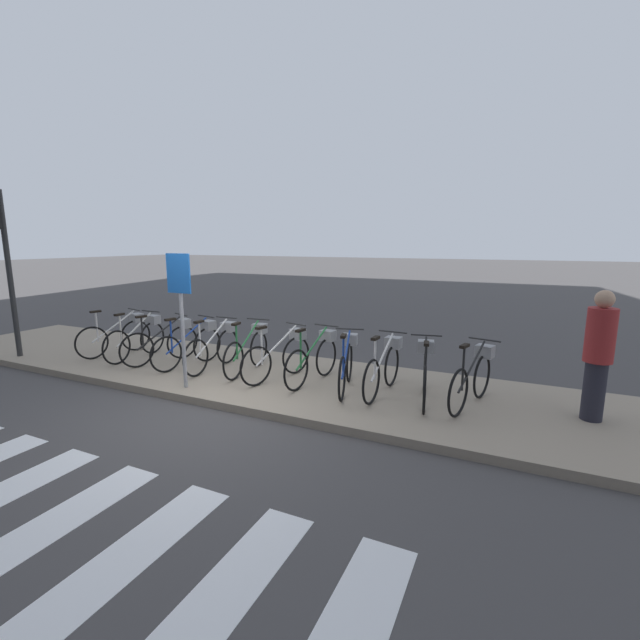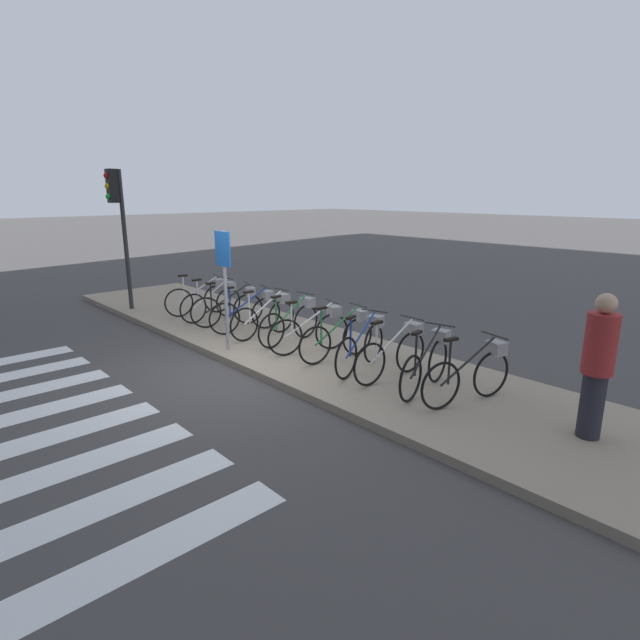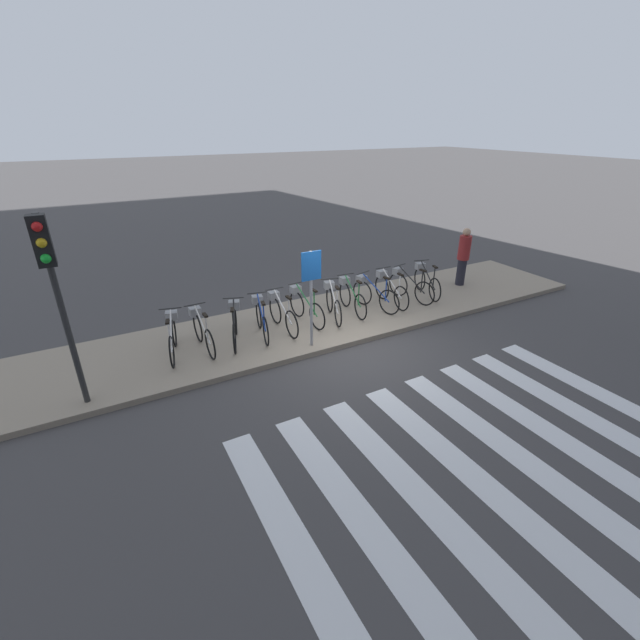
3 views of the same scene
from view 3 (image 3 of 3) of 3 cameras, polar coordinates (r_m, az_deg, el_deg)
The scene contains 18 objects.
ground_plane at distance 9.53m, azimuth 3.76°, elevation -3.68°, with size 120.00×120.00×0.00m, color #423F3F.
sidewalk at distance 10.59m, azimuth -0.30°, elevation -0.17°, with size 15.35×2.84×0.12m.
road_crosswalk at distance 6.58m, azimuth 33.97°, elevation -24.45°, with size 6.75×8.00×0.01m.
parked_bicycle_0 at distance 9.35m, azimuth -19.08°, elevation -1.95°, with size 0.54×1.52×0.96m.
parked_bicycle_1 at distance 9.40m, azimuth -15.46°, elevation -1.28°, with size 0.46×1.55×0.96m.
parked_bicycle_2 at distance 9.54m, azimuth -11.31°, elevation -0.44°, with size 0.65×1.48×0.96m.
parked_bicycle_3 at distance 9.74m, azimuth -7.86°, elevation 0.38°, with size 0.49×1.53×0.96m.
parked_bicycle_4 at distance 9.95m, azimuth -5.18°, elevation 1.08°, with size 0.46×1.55×0.96m.
parked_bicycle_5 at distance 10.29m, azimuth -2.07°, elevation 2.01°, with size 0.46×1.55×0.96m.
parked_bicycle_6 at distance 10.52m, azimuth 1.71°, elevation 2.53°, with size 0.59×1.50×0.96m.
parked_bicycle_7 at distance 10.88m, azimuth 4.15°, elevation 3.26°, with size 0.46×1.55×0.96m.
parked_bicycle_8 at distance 11.12m, azimuth 7.04°, elevation 3.62°, with size 0.55×1.51×0.96m.
parked_bicycle_9 at distance 11.50m, azimuth 9.25°, elevation 4.23°, with size 0.46×1.55×0.96m.
parked_bicycle_10 at distance 11.85m, azimuth 11.72°, elevation 4.66°, with size 0.48×1.53×0.96m.
parked_bicycle_11 at distance 12.32m, azimuth 13.92°, elevation 5.23°, with size 0.55×1.51×0.96m.
pedestrian at distance 13.25m, azimuth 18.58°, elevation 8.15°, with size 0.34×0.34×1.69m.
traffic_light at distance 7.58m, azimuth -32.16°, elevation 5.09°, with size 0.24×0.40×3.27m.
sign_post at distance 8.77m, azimuth -1.18°, elevation 4.94°, with size 0.44×0.07×2.11m.
Camera 3 is at (-4.54, -7.02, 4.57)m, focal length 24.00 mm.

